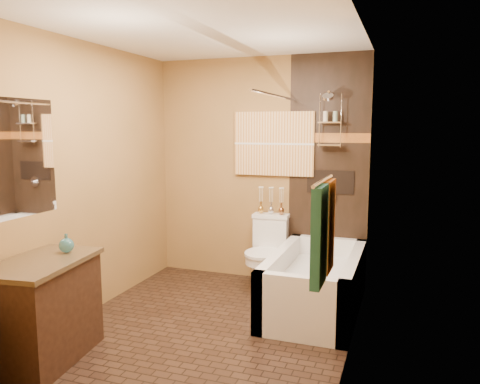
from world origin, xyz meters
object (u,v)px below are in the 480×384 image
at_px(sunset_painting, 274,144).
at_px(vanity, 43,310).
at_px(bathtub, 315,287).
at_px(toilet, 266,252).

height_order(sunset_painting, vanity, sunset_painting).
bearing_deg(sunset_painting, vanity, -114.78).
height_order(sunset_painting, bathtub, sunset_painting).
height_order(sunset_painting, toilet, sunset_painting).
relative_size(bathtub, toilet, 1.93).
bearing_deg(vanity, toilet, 55.34).
xyz_separation_m(sunset_painting, toilet, (-0.00, -0.26, -1.16)).
distance_m(sunset_painting, bathtub, 1.64).
distance_m(sunset_painting, vanity, 2.86).
xyz_separation_m(toilet, vanity, (-1.10, -2.11, -0.00)).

